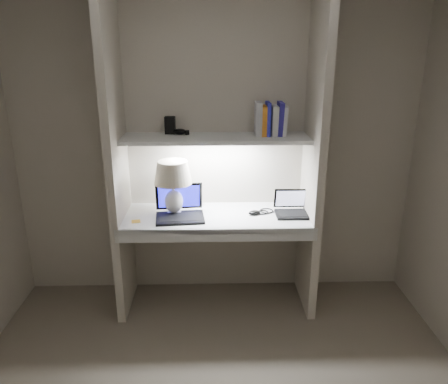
{
  "coord_description": "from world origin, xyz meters",
  "views": [
    {
      "loc": [
        -0.02,
        -1.91,
        2.03
      ],
      "look_at": [
        0.06,
        1.05,
        1.02
      ],
      "focal_mm": 35.0,
      "sensor_mm": 36.0,
      "label": 1
    }
  ],
  "objects_px": {
    "table_lamp": "(173,179)",
    "book_row": "(270,120)",
    "speaker": "(196,199)",
    "laptop_netbook": "(293,208)",
    "laptop_main": "(180,210)"
  },
  "relations": [
    {
      "from": "speaker",
      "to": "book_row",
      "type": "distance_m",
      "value": 0.87
    },
    {
      "from": "speaker",
      "to": "laptop_netbook",
      "type": "bearing_deg",
      "value": -34.93
    },
    {
      "from": "table_lamp",
      "to": "book_row",
      "type": "relative_size",
      "value": 1.7
    },
    {
      "from": "table_lamp",
      "to": "laptop_main",
      "type": "xyz_separation_m",
      "value": [
        0.05,
        -0.05,
        -0.23
      ]
    },
    {
      "from": "laptop_main",
      "to": "laptop_netbook",
      "type": "distance_m",
      "value": 0.88
    },
    {
      "from": "laptop_main",
      "to": "speaker",
      "type": "xyz_separation_m",
      "value": [
        0.12,
        0.22,
        0.01
      ]
    },
    {
      "from": "table_lamp",
      "to": "laptop_netbook",
      "type": "distance_m",
      "value": 0.96
    },
    {
      "from": "laptop_main",
      "to": "book_row",
      "type": "relative_size",
      "value": 1.56
    },
    {
      "from": "book_row",
      "to": "table_lamp",
      "type": "bearing_deg",
      "value": -171.24
    },
    {
      "from": "table_lamp",
      "to": "laptop_main",
      "type": "relative_size",
      "value": 1.09
    },
    {
      "from": "laptop_main",
      "to": "book_row",
      "type": "distance_m",
      "value": 0.97
    },
    {
      "from": "table_lamp",
      "to": "speaker",
      "type": "height_order",
      "value": "table_lamp"
    },
    {
      "from": "speaker",
      "to": "book_row",
      "type": "height_order",
      "value": "book_row"
    },
    {
      "from": "table_lamp",
      "to": "book_row",
      "type": "height_order",
      "value": "book_row"
    },
    {
      "from": "laptop_netbook",
      "to": "book_row",
      "type": "height_order",
      "value": "book_row"
    }
  ]
}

